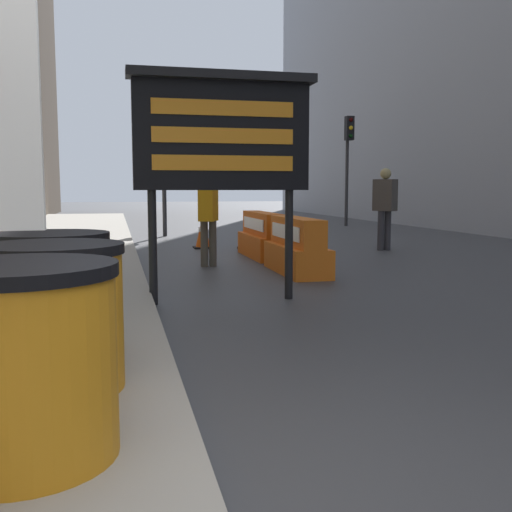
# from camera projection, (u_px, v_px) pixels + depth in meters

# --- Properties ---
(barrel_drum_foreground) EXTENTS (0.86, 0.86, 0.89)m
(barrel_drum_foreground) POSITION_uv_depth(u_px,v_px,m) (22.00, 361.00, 2.67)
(barrel_drum_foreground) COLOR orange
(barrel_drum_foreground) RESTS_ON sidewalk_left
(barrel_drum_middle) EXTENTS (0.86, 0.86, 0.89)m
(barrel_drum_middle) POSITION_uv_depth(u_px,v_px,m) (53.00, 317.00, 3.59)
(barrel_drum_middle) COLOR orange
(barrel_drum_middle) RESTS_ON sidewalk_left
(barrel_drum_back) EXTENTS (0.86, 0.86, 0.89)m
(barrel_drum_back) POSITION_uv_depth(u_px,v_px,m) (52.00, 291.00, 4.48)
(barrel_drum_back) COLOR orange
(barrel_drum_back) RESTS_ON sidewalk_left
(message_board) EXTENTS (2.19, 0.36, 2.69)m
(message_board) POSITION_uv_depth(u_px,v_px,m) (222.00, 135.00, 7.00)
(message_board) COLOR black
(message_board) RESTS_ON ground_plane
(jersey_barrier_orange_near) EXTENTS (0.61, 1.90, 0.90)m
(jersey_barrier_orange_near) POSITION_uv_depth(u_px,v_px,m) (297.00, 249.00, 9.64)
(jersey_barrier_orange_near) COLOR orange
(jersey_barrier_orange_near) RESTS_ON ground_plane
(jersey_barrier_orange_far) EXTENTS (0.58, 2.05, 0.89)m
(jersey_barrier_orange_far) POSITION_uv_depth(u_px,v_px,m) (262.00, 237.00, 11.87)
(jersey_barrier_orange_far) COLOR orange
(jersey_barrier_orange_far) RESTS_ON ground_plane
(traffic_cone_near) EXTENTS (0.42, 0.42, 0.75)m
(traffic_cone_near) POSITION_uv_depth(u_px,v_px,m) (203.00, 232.00, 13.61)
(traffic_cone_near) COLOR black
(traffic_cone_near) RESTS_ON ground_plane
(traffic_cone_mid) EXTENTS (0.32, 0.32, 0.56)m
(traffic_cone_mid) POSITION_uv_depth(u_px,v_px,m) (278.00, 242.00, 12.11)
(traffic_cone_mid) COLOR black
(traffic_cone_mid) RESTS_ON ground_plane
(traffic_cone_far) EXTENTS (0.32, 0.32, 0.57)m
(traffic_cone_far) POSITION_uv_depth(u_px,v_px,m) (245.00, 237.00, 13.47)
(traffic_cone_far) COLOR black
(traffic_cone_far) RESTS_ON ground_plane
(traffic_light_near_curb) EXTENTS (0.28, 0.44, 3.65)m
(traffic_light_near_curb) POSITION_uv_depth(u_px,v_px,m) (164.00, 142.00, 16.72)
(traffic_light_near_curb) COLOR #2D2D30
(traffic_light_near_curb) RESTS_ON ground_plane
(traffic_light_far_side) EXTENTS (0.28, 0.45, 3.91)m
(traffic_light_far_side) POSITION_uv_depth(u_px,v_px,m) (348.00, 147.00, 21.36)
(traffic_light_far_side) COLOR #2D2D30
(traffic_light_far_side) RESTS_ON ground_plane
(pedestrian_worker) EXTENTS (0.50, 0.55, 1.80)m
(pedestrian_worker) POSITION_uv_depth(u_px,v_px,m) (385.00, 202.00, 13.10)
(pedestrian_worker) COLOR #333338
(pedestrian_worker) RESTS_ON ground_plane
(pedestrian_passerby) EXTENTS (0.41, 0.50, 1.65)m
(pedestrian_passerby) POSITION_uv_depth(u_px,v_px,m) (208.00, 211.00, 10.37)
(pedestrian_passerby) COLOR #514C42
(pedestrian_passerby) RESTS_ON ground_plane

